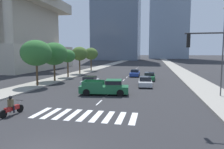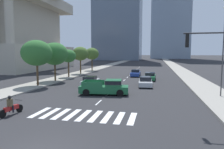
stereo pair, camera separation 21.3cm
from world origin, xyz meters
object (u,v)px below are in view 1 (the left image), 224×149
object	(u,v)px
motorcycle_trailing	(12,108)
street_tree_fifth	(91,54)
street_lamp_east	(223,46)
street_tree_fourth	(80,54)
pickup_truck	(107,87)
street_tree_second	(54,54)
sedan_blue_1	(135,73)
traffic_signal_near	(224,58)
street_tree_nearest	(36,53)
sedan_silver_3	(145,82)
sedan_green_0	(149,76)
street_tree_third	(68,56)
sedan_silver_2	(90,82)

from	to	relation	value
motorcycle_trailing	street_tree_fifth	size ratio (longest dim) A/B	0.39
street_lamp_east	street_tree_fourth	bearing A→B (deg)	140.14
pickup_truck	street_lamp_east	bearing A→B (deg)	-1.92
motorcycle_trailing	street_tree_second	xyz separation A→B (m)	(-5.39, 17.19, 3.86)
sedan_blue_1	street_tree_fourth	xyz separation A→B (m)	(-12.00, 1.28, 3.81)
traffic_signal_near	street_tree_fifth	world-z (taller)	traffic_signal_near
street_lamp_east	street_tree_nearest	distance (m)	22.65
motorcycle_trailing	street_tree_second	size ratio (longest dim) A/B	0.36
sedan_silver_3	street_tree_second	xyz separation A→B (m)	(-14.51, 1.67, 3.84)
traffic_signal_near	sedan_silver_3	bearing A→B (deg)	-69.12
motorcycle_trailing	pickup_truck	distance (m)	10.16
sedan_green_0	street_tree_nearest	distance (m)	18.46
street_tree_third	street_tree_fifth	distance (m)	14.36
sedan_silver_2	street_lamp_east	bearing A→B (deg)	-108.96
street_tree_nearest	street_tree_fourth	size ratio (longest dim) A/B	1.08
street_tree_fourth	street_tree_fifth	world-z (taller)	street_tree_fourth
sedan_green_0	street_tree_nearest	xyz separation A→B (m)	(-14.95, -10.06, 4.00)
motorcycle_trailing	pickup_truck	size ratio (longest dim) A/B	0.40
street_tree_fifth	sedan_silver_3	bearing A→B (deg)	-55.70
motorcycle_trailing	sedan_silver_2	xyz separation A→B (m)	(1.61, 13.98, 0.04)
sedan_green_0	street_lamp_east	bearing A→B (deg)	32.59
sedan_silver_3	sedan_silver_2	bearing A→B (deg)	-81.80
street_tree_second	street_tree_fourth	xyz separation A→B (m)	(0.00, 11.44, -0.04)
street_tree_second	pickup_truck	bearing A→B (deg)	-38.63
pickup_truck	sedan_silver_3	size ratio (longest dim) A/B	1.21
sedan_green_0	street_tree_second	xyz separation A→B (m)	(-14.95, -5.03, 3.86)
street_lamp_east	sedan_silver_2	bearing A→B (deg)	165.01
sedan_silver_2	street_lamp_east	xyz separation A→B (m)	(15.52, -4.15, 4.66)
traffic_signal_near	street_lamp_east	world-z (taller)	street_lamp_east
street_tree_second	street_tree_fifth	distance (m)	19.60
pickup_truck	street_tree_third	distance (m)	17.59
sedan_blue_1	street_tree_third	world-z (taller)	street_tree_third
sedan_silver_3	traffic_signal_near	distance (m)	15.76
motorcycle_trailing	street_tree_second	bearing A→B (deg)	25.10
sedan_blue_1	street_tree_third	xyz separation A→B (m)	(-12.00, -4.91, 3.41)
pickup_truck	street_tree_third	size ratio (longest dim) A/B	1.09
sedan_silver_2	street_tree_fourth	world-z (taller)	street_tree_fourth
sedan_silver_2	street_lamp_east	distance (m)	16.73
street_lamp_east	sedan_green_0	bearing A→B (deg)	121.41
street_lamp_east	street_tree_second	bearing A→B (deg)	161.89
street_tree_second	sedan_blue_1	bearing A→B (deg)	40.25
street_tree_nearest	street_tree_second	world-z (taller)	street_tree_nearest
sedan_silver_2	street_tree_fourth	bearing A→B (deg)	21.57
motorcycle_trailing	street_lamp_east	distance (m)	20.30
sedan_silver_3	sedan_green_0	bearing A→B (deg)	172.94
sedan_blue_1	street_lamp_east	size ratio (longest dim) A/B	0.53
pickup_truck	street_tree_second	distance (m)	14.01
traffic_signal_near	street_lamp_east	bearing A→B (deg)	-106.45
sedan_blue_1	sedan_silver_3	xyz separation A→B (m)	(2.51, -11.83, 0.01)
pickup_truck	street_tree_fourth	bearing A→B (deg)	110.91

